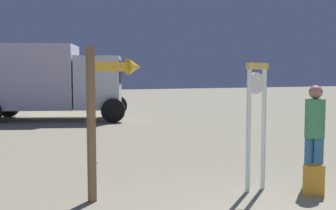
{
  "coord_description": "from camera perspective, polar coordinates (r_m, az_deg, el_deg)",
  "views": [
    {
      "loc": [
        -2.63,
        -3.05,
        1.89
      ],
      "look_at": [
        0.37,
        4.89,
        1.2
      ],
      "focal_mm": 43.09,
      "sensor_mm": 36.0,
      "label": 1
    }
  ],
  "objects": [
    {
      "name": "arrow_sign",
      "position": [
        6.01,
        -8.42,
        0.97
      ],
      "size": [
        0.89,
        0.36,
        2.26
      ],
      "color": "brown",
      "rests_on": "ground_plane"
    },
    {
      "name": "box_truck_near",
      "position": [
        16.81,
        -17.92,
        3.52
      ],
      "size": [
        6.85,
        4.07,
        2.96
      ],
      "color": "silver",
      "rests_on": "ground_plane"
    },
    {
      "name": "standing_clock",
      "position": [
        6.53,
        12.37,
        -1.36
      ],
      "size": [
        0.4,
        0.14,
        2.04
      ],
      "color": "white",
      "rests_on": "ground_plane"
    },
    {
      "name": "person_near_clock",
      "position": [
        7.11,
        20.02,
        -3.34
      ],
      "size": [
        0.32,
        0.32,
        1.68
      ],
      "color": "teal",
      "rests_on": "ground_plane"
    },
    {
      "name": "backpack",
      "position": [
        6.68,
        19.88,
        -10.0
      ],
      "size": [
        0.28,
        0.22,
        0.47
      ],
      "color": "gold",
      "rests_on": "ground_plane"
    }
  ]
}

